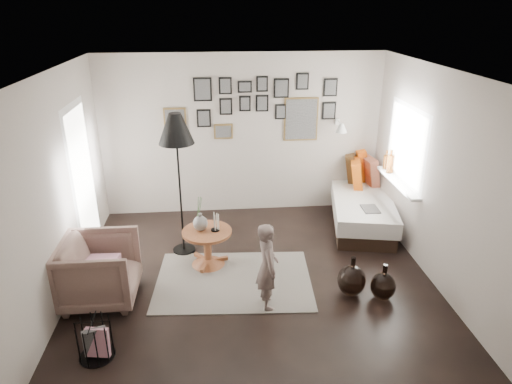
{
  "coord_description": "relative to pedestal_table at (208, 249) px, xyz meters",
  "views": [
    {
      "loc": [
        -0.43,
        -4.72,
        3.29
      ],
      "look_at": [
        0.05,
        0.5,
        1.1
      ],
      "focal_mm": 32.0,
      "sensor_mm": 36.0,
      "label": 1
    }
  ],
  "objects": [
    {
      "name": "ground",
      "position": [
        0.59,
        -0.64,
        -0.24
      ],
      "size": [
        4.8,
        4.8,
        0.0
      ],
      "primitive_type": "plane",
      "color": "black",
      "rests_on": "ground"
    },
    {
      "name": "wall_back",
      "position": [
        0.59,
        1.76,
        1.06
      ],
      "size": [
        4.5,
        0.0,
        4.5
      ],
      "primitive_type": "plane",
      "rotation": [
        1.57,
        0.0,
        0.0
      ],
      "color": "#ACA096",
      "rests_on": "ground"
    },
    {
      "name": "wall_front",
      "position": [
        0.59,
        -3.04,
        1.06
      ],
      "size": [
        4.5,
        0.0,
        4.5
      ],
      "primitive_type": "plane",
      "rotation": [
        -1.57,
        0.0,
        0.0
      ],
      "color": "#ACA096",
      "rests_on": "ground"
    },
    {
      "name": "wall_left",
      "position": [
        -1.66,
        -0.64,
        1.06
      ],
      "size": [
        0.0,
        4.8,
        4.8
      ],
      "primitive_type": "plane",
      "rotation": [
        1.57,
        0.0,
        1.57
      ],
      "color": "#ACA096",
      "rests_on": "ground"
    },
    {
      "name": "wall_right",
      "position": [
        2.84,
        -0.64,
        1.06
      ],
      "size": [
        0.0,
        4.8,
        4.8
      ],
      "primitive_type": "plane",
      "rotation": [
        1.57,
        0.0,
        -1.57
      ],
      "color": "#ACA096",
      "rests_on": "ground"
    },
    {
      "name": "ceiling",
      "position": [
        0.59,
        -0.64,
        2.36
      ],
      "size": [
        4.8,
        4.8,
        0.0
      ],
      "primitive_type": "plane",
      "rotation": [
        3.14,
        0.0,
        0.0
      ],
      "color": "white",
      "rests_on": "wall_back"
    },
    {
      "name": "door_left",
      "position": [
        -1.65,
        0.56,
        0.81
      ],
      "size": [
        0.0,
        2.14,
        2.14
      ],
      "color": "white",
      "rests_on": "wall_left"
    },
    {
      "name": "window_right",
      "position": [
        2.76,
        0.7,
        0.69
      ],
      "size": [
        0.15,
        1.32,
        1.3
      ],
      "color": "white",
      "rests_on": "wall_right"
    },
    {
      "name": "gallery_wall",
      "position": [
        0.87,
        1.74,
        1.5
      ],
      "size": [
        2.74,
        0.03,
        1.08
      ],
      "color": "brown",
      "rests_on": "wall_back"
    },
    {
      "name": "wall_sconce",
      "position": [
        2.14,
        1.5,
        1.22
      ],
      "size": [
        0.18,
        0.36,
        0.16
      ],
      "color": "white",
      "rests_on": "wall_back"
    },
    {
      "name": "rug",
      "position": [
        0.32,
        -0.42,
        -0.23
      ],
      "size": [
        2.04,
        1.49,
        0.01
      ],
      "primitive_type": "cube",
      "rotation": [
        0.0,
        0.0,
        -0.06
      ],
      "color": "beige",
      "rests_on": "ground"
    },
    {
      "name": "pedestal_table",
      "position": [
        0.0,
        0.0,
        0.0
      ],
      "size": [
        0.66,
        0.66,
        0.52
      ],
      "rotation": [
        0.0,
        0.0,
        -0.05
      ],
      "color": "brown",
      "rests_on": "ground"
    },
    {
      "name": "vase",
      "position": [
        -0.08,
        0.02,
        0.42
      ],
      "size": [
        0.19,
        0.19,
        0.47
      ],
      "color": "black",
      "rests_on": "pedestal_table"
    },
    {
      "name": "candles",
      "position": [
        0.11,
        0.0,
        0.4
      ],
      "size": [
        0.11,
        0.11,
        0.24
      ],
      "color": "black",
      "rests_on": "pedestal_table"
    },
    {
      "name": "daybed",
      "position": [
        2.44,
        1.2,
        0.07
      ],
      "size": [
        1.27,
        2.2,
        1.02
      ],
      "rotation": [
        0.0,
        0.0,
        -0.19
      ],
      "color": "black",
      "rests_on": "ground"
    },
    {
      "name": "magazine_on_daybed",
      "position": [
        2.39,
        0.55,
        0.24
      ],
      "size": [
        0.24,
        0.32,
        0.02
      ],
      "primitive_type": "cube",
      "rotation": [
        0.0,
        0.0,
        -0.02
      ],
      "color": "black",
      "rests_on": "daybed"
    },
    {
      "name": "armchair",
      "position": [
        -1.25,
        -0.65,
        0.15
      ],
      "size": [
        0.87,
        0.84,
        0.79
      ],
      "primitive_type": "imported",
      "rotation": [
        0.0,
        0.0,
        1.57
      ],
      "color": "#73584E",
      "rests_on": "ground"
    },
    {
      "name": "armchair_cushion",
      "position": [
        -1.22,
        -0.6,
        0.24
      ],
      "size": [
        0.37,
        0.38,
        0.16
      ],
      "primitive_type": "cube",
      "rotation": [
        -0.21,
        0.0,
        -0.04
      ],
      "color": "beige",
      "rests_on": "armchair"
    },
    {
      "name": "floor_lamp",
      "position": [
        -0.35,
        0.41,
        1.48
      ],
      "size": [
        0.47,
        0.47,
        1.99
      ],
      "rotation": [
        0.0,
        0.0,
        -0.03
      ],
      "color": "black",
      "rests_on": "ground"
    },
    {
      "name": "magazine_basket",
      "position": [
        -1.1,
        -1.64,
        -0.03
      ],
      "size": [
        0.34,
        0.34,
        0.42
      ],
      "rotation": [
        0.0,
        0.0,
        0.01
      ],
      "color": "black",
      "rests_on": "ground"
    },
    {
      "name": "demijohn_large",
      "position": [
        1.73,
        -0.84,
        -0.04
      ],
      "size": [
        0.34,
        0.34,
        0.51
      ],
      "color": "black",
      "rests_on": "ground"
    },
    {
      "name": "demijohn_small",
      "position": [
        2.08,
        -0.96,
        -0.06
      ],
      "size": [
        0.3,
        0.3,
        0.47
      ],
      "color": "black",
      "rests_on": "ground"
    },
    {
      "name": "child",
      "position": [
        0.69,
        -0.96,
        0.29
      ],
      "size": [
        0.3,
        0.41,
        1.06
      ],
      "primitive_type": "imported",
      "rotation": [
        0.0,
        0.0,
        1.69
      ],
      "color": "#6E5B57",
      "rests_on": "ground"
    }
  ]
}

